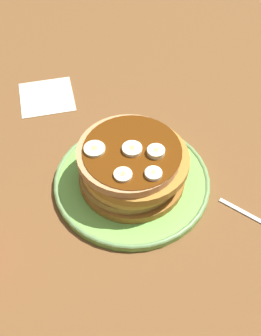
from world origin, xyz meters
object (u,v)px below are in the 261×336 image
(banana_slice_3, at_px, (121,175))
(banana_slice_4, at_px, (154,152))
(banana_slice_1, at_px, (152,174))
(napkin, at_px, (45,97))
(fork, at_px, (258,220))
(banana_slice_2, at_px, (93,150))
(pancake_stack, at_px, (130,165))
(banana_slice_0, at_px, (132,149))
(plate, at_px, (131,181))

(banana_slice_3, height_order, banana_slice_4, banana_slice_4)
(banana_slice_1, bearing_deg, napkin, -52.65)
(fork, bearing_deg, napkin, -37.96)
(napkin, bearing_deg, banana_slice_4, 132.90)
(banana_slice_3, xyz_separation_m, fork, (-0.22, 0.02, -0.09))
(napkin, distance_m, fork, 0.49)
(banana_slice_4, distance_m, fork, 0.21)
(banana_slice_2, xyz_separation_m, napkin, (0.12, -0.23, -0.09))
(pancake_stack, bearing_deg, banana_slice_0, -173.17)
(napkin, bearing_deg, banana_slice_3, 120.63)
(banana_slice_2, distance_m, napkin, 0.27)
(banana_slice_2, bearing_deg, plate, -177.34)
(banana_slice_0, xyz_separation_m, banana_slice_3, (0.02, 0.05, -0.00))
(banana_slice_2, bearing_deg, pancake_stack, -177.05)
(plate, bearing_deg, fork, 160.02)
(banana_slice_1, bearing_deg, plate, -57.04)
(pancake_stack, relative_size, banana_slice_1, 7.08)
(plate, distance_m, banana_slice_2, 0.10)
(banana_slice_3, relative_size, napkin, 0.26)
(plate, height_order, banana_slice_3, banana_slice_3)
(banana_slice_1, xyz_separation_m, banana_slice_4, (-0.01, -0.04, 0.00))
(banana_slice_4, bearing_deg, banana_slice_3, 41.57)
(banana_slice_3, distance_m, banana_slice_4, 0.07)
(banana_slice_0, distance_m, banana_slice_2, 0.06)
(pancake_stack, bearing_deg, banana_slice_2, 2.95)
(fork, bearing_deg, banana_slice_1, -8.32)
(banana_slice_3, xyz_separation_m, banana_slice_4, (-0.05, -0.05, 0.00))
(banana_slice_2, height_order, napkin, banana_slice_2)
(banana_slice_0, xyz_separation_m, napkin, (0.18, -0.23, -0.09))
(banana_slice_1, height_order, fork, banana_slice_1)
(banana_slice_2, height_order, banana_slice_3, same)
(banana_slice_1, relative_size, fork, 0.24)
(banana_slice_1, height_order, banana_slice_3, banana_slice_1)
(pancake_stack, distance_m, napkin, 0.29)
(plate, bearing_deg, banana_slice_0, -163.42)
(banana_slice_1, xyz_separation_m, banana_slice_3, (0.05, 0.00, -0.00))
(plate, distance_m, banana_slice_1, 0.10)
(pancake_stack, bearing_deg, banana_slice_1, 123.65)
(banana_slice_1, bearing_deg, banana_slice_0, -59.08)
(pancake_stack, xyz_separation_m, banana_slice_0, (-0.00, -0.00, 0.04))
(banana_slice_2, distance_m, banana_slice_4, 0.10)
(plate, distance_m, banana_slice_0, 0.08)
(napkin, height_order, fork, fork)
(banana_slice_2, bearing_deg, banana_slice_4, 177.88)
(plate, relative_size, fork, 2.44)
(banana_slice_0, relative_size, fork, 0.29)
(plate, xyz_separation_m, banana_slice_3, (0.01, 0.05, 0.08))
(plate, bearing_deg, banana_slice_2, 2.66)
(banana_slice_4, bearing_deg, banana_slice_1, 83.21)
(banana_slice_0, relative_size, napkin, 0.30)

